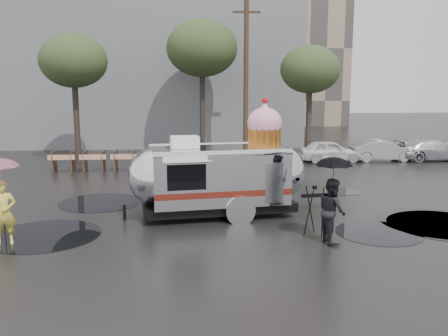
{
  "coord_description": "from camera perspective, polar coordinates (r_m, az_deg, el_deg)",
  "views": [
    {
      "loc": [
        -0.86,
        -13.68,
        4.16
      ],
      "look_at": [
        0.28,
        1.37,
        1.55
      ],
      "focal_mm": 38.0,
      "sensor_mm": 36.0,
      "label": 1
    }
  ],
  "objects": [
    {
      "name": "tree_left",
      "position": [
        27.41,
        -17.65,
        12.12
      ],
      "size": [
        3.64,
        3.64,
        6.95
      ],
      "color": "#382D26",
      "rests_on": "ground"
    },
    {
      "name": "utility_pole",
      "position": [
        27.89,
        2.66,
        10.74
      ],
      "size": [
        1.6,
        0.28,
        9.0
      ],
      "color": "#473323",
      "rests_on": "ground"
    },
    {
      "name": "tree_mid",
      "position": [
        28.78,
        -2.66,
        14.14
      ],
      "size": [
        4.2,
        4.2,
        8.03
      ],
      "color": "#382D26",
      "rests_on": "ground"
    },
    {
      "name": "tree_right",
      "position": [
        27.56,
        10.31,
        11.51
      ],
      "size": [
        3.36,
        3.36,
        6.42
      ],
      "color": "#382D26",
      "rests_on": "ground"
    },
    {
      "name": "barricade_row",
      "position": [
        24.38,
        -15.35,
        0.87
      ],
      "size": [
        4.3,
        0.8,
        1.0
      ],
      "color": "#473323",
      "rests_on": "ground"
    },
    {
      "name": "person_right",
      "position": [
        13.06,
        12.86,
        -5.01
      ],
      "size": [
        0.56,
        0.89,
        1.76
      ],
      "primitive_type": "imported",
      "rotation": [
        0.0,
        0.0,
        1.68
      ],
      "color": "black",
      "rests_on": "ground"
    },
    {
      "name": "grey_building",
      "position": [
        37.88,
        -9.3,
        13.22
      ],
      "size": [
        22.0,
        12.0,
        13.0
      ],
      "primitive_type": "cube",
      "color": "slate",
      "rests_on": "ground"
    },
    {
      "name": "person_left",
      "position": [
        13.87,
        -24.98,
        -4.88
      ],
      "size": [
        0.72,
        0.59,
        1.73
      ],
      "primitive_type": "imported",
      "rotation": [
        0.0,
        0.0,
        0.32
      ],
      "color": "yellow",
      "rests_on": "ground"
    },
    {
      "name": "umbrella_pink",
      "position": [
        13.65,
        -25.31,
        -0.46
      ],
      "size": [
        1.18,
        1.18,
        2.36
      ],
      "color": "pink",
      "rests_on": "ground"
    },
    {
      "name": "airstream_trailer",
      "position": [
        15.35,
        -0.41,
        -0.7
      ],
      "size": [
        7.16,
        3.32,
        3.88
      ],
      "rotation": [
        0.0,
        0.0,
        0.13
      ],
      "color": "silver",
      "rests_on": "ground"
    },
    {
      "name": "ground",
      "position": [
        14.33,
        -0.69,
        -7.08
      ],
      "size": [
        120.0,
        120.0,
        0.0
      ],
      "primitive_type": "plane",
      "color": "black",
      "rests_on": "ground"
    },
    {
      "name": "tripod",
      "position": [
        13.57,
        10.77,
        -4.54
      ],
      "size": [
        0.59,
        0.56,
        1.44
      ],
      "rotation": [
        0.0,
        0.0,
        -0.35
      ],
      "color": "black",
      "rests_on": "ground"
    },
    {
      "name": "puddles",
      "position": [
        15.05,
        7.98,
        -6.32
      ],
      "size": [
        15.18,
        7.22,
        0.01
      ],
      "color": "black",
      "rests_on": "ground"
    },
    {
      "name": "parked_cars",
      "position": [
        28.83,
        21.75,
        2.25
      ],
      "size": [
        13.2,
        1.9,
        1.5
      ],
      "color": "silver",
      "rests_on": "ground"
    },
    {
      "name": "umbrella_black",
      "position": [
        12.83,
        13.04,
        -0.34
      ],
      "size": [
        1.2,
        1.2,
        2.37
      ],
      "color": "black",
      "rests_on": "ground"
    }
  ]
}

